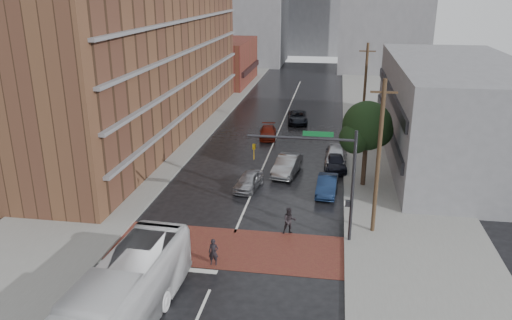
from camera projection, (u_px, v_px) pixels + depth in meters
The scene contains 21 objects.
ground at pixel (226, 252), 29.92m from camera, with size 160.00×160.00×0.00m, color black.
crosswalk at pixel (228, 248), 30.39m from camera, with size 14.00×5.00×0.02m, color brown.
sidewalk_west at pixel (173, 130), 54.94m from camera, with size 9.00×90.00×0.15m, color gray.
sidewalk_east at pixel (387, 140), 51.47m from camera, with size 9.00×90.00×0.15m, color gray.
storefront_west at pixel (225, 62), 80.93m from camera, with size 8.00×16.00×7.00m, color maroon.
building_east at pixel (454, 112), 44.59m from camera, with size 11.00×26.00×9.00m, color gray.
distant_tower_center at pixel (314, 1), 114.53m from camera, with size 12.00×10.00×24.00m, color gray.
street_tree at pixel (367, 129), 38.30m from camera, with size 4.20×4.10×6.90m.
signal_mast at pixel (329, 169), 29.81m from camera, with size 6.50×0.30×7.20m.
utility_pole_near at pixel (379, 157), 30.63m from camera, with size 1.60×0.26×10.00m.
utility_pole_far at pixel (365, 93), 49.28m from camera, with size 1.60×0.26×10.00m.
transit_bus at pixel (116, 306), 22.08m from camera, with size 2.82×12.04×3.35m, color silver.
pedestrian_a at pixel (214, 252), 28.32m from camera, with size 0.58×0.38×1.59m, color black.
pedestrian_b at pixel (289, 221), 31.90m from camera, with size 0.86×0.67×1.78m, color black.
car_travel_a at pixel (249, 181), 39.07m from camera, with size 1.57×3.91×1.33m, color #9A9BA1.
car_travel_b at pixel (287, 165), 42.15m from camera, with size 1.69×4.84×1.59m, color #93969A.
car_travel_c at pixel (268, 132), 52.34m from camera, with size 1.68×4.13×1.20m, color maroon.
suv_travel at pixel (298, 117), 58.18m from camera, with size 2.21×4.80×1.33m, color black.
car_parked_near at pixel (327, 185), 38.16m from camera, with size 1.45×4.16×1.37m, color #132344.
car_parked_mid at pixel (336, 162), 43.33m from camera, with size 1.74×4.27×1.24m, color black.
car_parked_far at pixel (336, 155), 44.58m from camera, with size 1.95×4.84×1.65m, color #B9BBC2.
Camera 1 is at (6.00, -25.81, 15.07)m, focal length 35.00 mm.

